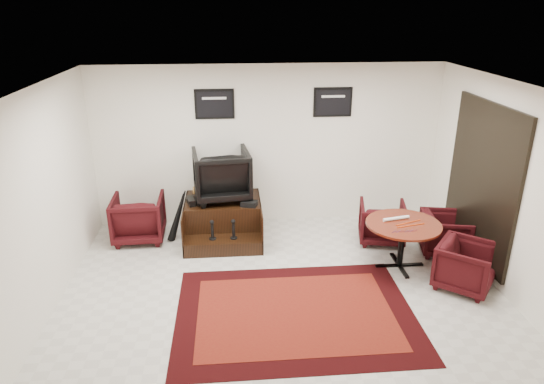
{
  "coord_description": "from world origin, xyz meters",
  "views": [
    {
      "loc": [
        -0.64,
        -5.62,
        3.71
      ],
      "look_at": [
        -0.07,
        0.9,
        1.16
      ],
      "focal_mm": 32.0,
      "sensor_mm": 36.0,
      "label": 1
    }
  ],
  "objects_px": {
    "shine_chair": "(222,172)",
    "table_chair_window": "(445,232)",
    "armchair_side": "(138,216)",
    "meeting_table": "(403,229)",
    "shine_podium": "(223,220)",
    "table_chair_corner": "(466,264)",
    "table_chair_back": "(382,220)"
  },
  "relations": [
    {
      "from": "table_chair_back",
      "to": "armchair_side",
      "type": "bearing_deg",
      "value": 6.26
    },
    {
      "from": "shine_podium",
      "to": "table_chair_back",
      "type": "relative_size",
      "value": 1.75
    },
    {
      "from": "meeting_table",
      "to": "shine_chair",
      "type": "bearing_deg",
      "value": 152.42
    },
    {
      "from": "armchair_side",
      "to": "table_chair_corner",
      "type": "distance_m",
      "value": 5.12
    },
    {
      "from": "shine_podium",
      "to": "armchair_side",
      "type": "height_order",
      "value": "armchair_side"
    },
    {
      "from": "table_chair_window",
      "to": "table_chair_corner",
      "type": "relative_size",
      "value": 0.97
    },
    {
      "from": "table_chair_corner",
      "to": "meeting_table",
      "type": "bearing_deg",
      "value": 86.15
    },
    {
      "from": "shine_chair",
      "to": "table_chair_window",
      "type": "relative_size",
      "value": 1.29
    },
    {
      "from": "shine_chair",
      "to": "armchair_side",
      "type": "bearing_deg",
      "value": -2.25
    },
    {
      "from": "table_chair_back",
      "to": "table_chair_corner",
      "type": "distance_m",
      "value": 1.67
    },
    {
      "from": "shine_chair",
      "to": "meeting_table",
      "type": "distance_m",
      "value": 3.03
    },
    {
      "from": "table_chair_window",
      "to": "table_chair_corner",
      "type": "xyz_separation_m",
      "value": [
        -0.14,
        -1.02,
        0.01
      ]
    },
    {
      "from": "shine_podium",
      "to": "table_chair_corner",
      "type": "bearing_deg",
      "value": -29.47
    },
    {
      "from": "meeting_table",
      "to": "table_chair_corner",
      "type": "distance_m",
      "value": 0.98
    },
    {
      "from": "meeting_table",
      "to": "table_chair_corner",
      "type": "bearing_deg",
      "value": -42.77
    },
    {
      "from": "armchair_side",
      "to": "table_chair_corner",
      "type": "height_order",
      "value": "armchair_side"
    },
    {
      "from": "table_chair_back",
      "to": "shine_podium",
      "type": "bearing_deg",
      "value": 3.65
    },
    {
      "from": "table_chair_window",
      "to": "armchair_side",
      "type": "bearing_deg",
      "value": 91.39
    },
    {
      "from": "armchair_side",
      "to": "table_chair_window",
      "type": "distance_m",
      "value": 4.97
    },
    {
      "from": "shine_chair",
      "to": "table_chair_window",
      "type": "distance_m",
      "value": 3.71
    },
    {
      "from": "shine_podium",
      "to": "meeting_table",
      "type": "distance_m",
      "value": 2.95
    },
    {
      "from": "shine_chair",
      "to": "table_chair_corner",
      "type": "relative_size",
      "value": 1.25
    },
    {
      "from": "meeting_table",
      "to": "table_chair_window",
      "type": "bearing_deg",
      "value": 24.3
    },
    {
      "from": "shine_podium",
      "to": "table_chair_corner",
      "type": "distance_m",
      "value": 3.85
    },
    {
      "from": "armchair_side",
      "to": "shine_podium",
      "type": "bearing_deg",
      "value": 177.19
    },
    {
      "from": "shine_podium",
      "to": "table_chair_corner",
      "type": "relative_size",
      "value": 1.75
    },
    {
      "from": "armchair_side",
      "to": "meeting_table",
      "type": "distance_m",
      "value": 4.26
    },
    {
      "from": "table_chair_back",
      "to": "table_chair_corner",
      "type": "relative_size",
      "value": 1.0
    },
    {
      "from": "shine_chair",
      "to": "table_chair_corner",
      "type": "distance_m",
      "value": 3.98
    },
    {
      "from": "shine_chair",
      "to": "armchair_side",
      "type": "height_order",
      "value": "shine_chair"
    },
    {
      "from": "armchair_side",
      "to": "table_chair_corner",
      "type": "relative_size",
      "value": 1.14
    },
    {
      "from": "armchair_side",
      "to": "table_chair_back",
      "type": "height_order",
      "value": "armchair_side"
    }
  ]
}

